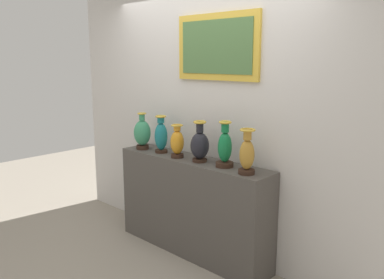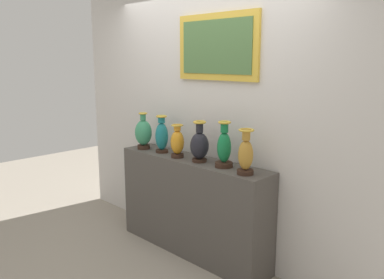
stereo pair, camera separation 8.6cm
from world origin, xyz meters
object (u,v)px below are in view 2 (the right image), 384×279
Objects in this scene: vase_teal at (162,136)px; vase_onyx at (199,145)px; vase_ochre at (246,155)px; vase_emerald at (224,148)px; vase_amber at (177,142)px; vase_jade at (143,133)px.

vase_onyx reaches higher than vase_teal.
vase_ochre is (1.09, -0.04, -0.01)m from vase_teal.
vase_teal is 0.81m from vase_emerald.
vase_onyx reaches higher than vase_amber.
vase_jade reaches higher than vase_amber.
vase_teal is 1.09m from vase_ochre.
vase_emerald is 0.28m from vase_ochre.
vase_emerald reaches higher than vase_amber.
vase_teal is at bearing 6.06° from vase_jade.
vase_jade is at bearing -177.69° from vase_emerald.
vase_emerald reaches higher than vase_ochre.
vase_emerald reaches higher than vase_jade.
vase_onyx is (0.80, 0.02, -0.01)m from vase_jade.
vase_onyx is 0.94× the size of vase_emerald.
vase_onyx is 0.55m from vase_ochre.
vase_jade is 0.94× the size of vase_emerald.
vase_jade reaches higher than vase_ochre.
vase_jade is at bearing 179.66° from vase_ochre.
vase_ochre is (0.82, -0.00, 0.02)m from vase_amber.
vase_emerald is at bearing 1.09° from vase_teal.
vase_teal is (0.26, 0.03, 0.00)m from vase_jade.
vase_onyx is at bearing 176.77° from vase_ochre.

